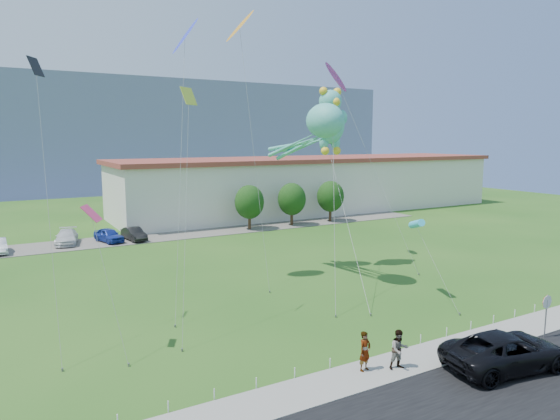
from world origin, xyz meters
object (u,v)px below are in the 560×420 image
object	(u,v)px
parked_car_black	(134,234)
teddy_bear_kite	(330,119)
pedestrian_left	(365,351)
warehouse	(314,184)
suv	(506,351)
octopus_kite	(316,131)
stop_sign	(547,306)
parked_car_blue	(109,235)
pedestrian_right	(399,349)
parked_car_white	(67,237)

from	to	relation	value
parked_car_black	teddy_bear_kite	distance (m)	25.91
pedestrian_left	warehouse	bearing A→B (deg)	46.87
warehouse	suv	size ratio (longest dim) A/B	9.63
octopus_kite	teddy_bear_kite	world-z (taller)	teddy_bear_kite
stop_sign	parked_car_blue	xyz separation A→B (m)	(-15.94, 38.81, -1.08)
pedestrian_left	pedestrian_right	bearing A→B (deg)	-35.68
stop_sign	parked_car_black	xyz separation A→B (m)	(-13.38, 38.40, -1.11)
suv	pedestrian_left	bearing A→B (deg)	71.68
stop_sign	parked_car_black	bearing A→B (deg)	109.21
parked_car_white	teddy_bear_kite	bearing A→B (deg)	-38.16
teddy_bear_kite	pedestrian_left	bearing A→B (deg)	-119.99
parked_car_blue	octopus_kite	size ratio (longest dim) A/B	0.32
parked_car_black	teddy_bear_kite	xyz separation A→B (m)	(11.78, -19.81, 11.83)
pedestrian_right	teddy_bear_kite	distance (m)	22.51
stop_sign	octopus_kite	bearing A→B (deg)	108.41
warehouse	teddy_bear_kite	distance (m)	35.73
pedestrian_left	octopus_kite	distance (m)	18.32
pedestrian_left	parked_car_white	distance (m)	39.18
stop_sign	pedestrian_left	xyz separation A→B (m)	(-11.32, 1.74, -0.81)
pedestrian_left	parked_car_white	world-z (taller)	pedestrian_left
stop_sign	parked_car_black	size ratio (longest dim) A/B	0.59
parked_car_blue	stop_sign	bearing A→B (deg)	-84.29
stop_sign	parked_car_white	size ratio (longest dim) A/B	0.49
suv	parked_car_blue	distance (m)	41.60
pedestrian_left	pedestrian_right	xyz separation A→B (m)	(1.54, -0.67, 0.01)
parked_car_black	teddy_bear_kite	size ratio (longest dim) A/B	0.28
stop_sign	pedestrian_right	xyz separation A→B (m)	(-9.79, 1.08, -0.81)
suv	teddy_bear_kite	distance (m)	23.41
pedestrian_left	parked_car_white	xyz separation A→B (m)	(-8.68, 38.20, -0.26)
stop_sign	suv	world-z (taller)	stop_sign
parked_car_blue	pedestrian_right	bearing A→B (deg)	-97.36
stop_sign	octopus_kite	world-z (taller)	octopus_kite
stop_sign	pedestrian_left	world-z (taller)	stop_sign
stop_sign	teddy_bear_kite	size ratio (longest dim) A/B	0.16
warehouse	parked_car_black	xyz separation A→B (m)	(-29.88, -9.81, -3.37)
octopus_kite	pedestrian_left	bearing A→B (deg)	-114.43
teddy_bear_kite	suv	bearing A→B (deg)	-100.33
warehouse	parked_car_white	distance (m)	37.57
suv	pedestrian_right	xyz separation A→B (m)	(-4.54, 2.46, 0.12)
pedestrian_right	teddy_bear_kite	size ratio (longest dim) A/B	0.13
pedestrian_left	parked_car_black	bearing A→B (deg)	81.00
warehouse	parked_car_black	bearing A→B (deg)	-161.83
pedestrian_right	teddy_bear_kite	bearing A→B (deg)	76.89
suv	parked_car_black	bearing A→B (deg)	20.49
pedestrian_left	teddy_bear_kite	xyz separation A→B (m)	(9.72, 16.85, 11.53)
suv	teddy_bear_kite	size ratio (longest dim) A/B	0.42
warehouse	teddy_bear_kite	xyz separation A→B (m)	(-18.10, -29.61, 8.46)
pedestrian_left	parked_car_blue	xyz separation A→B (m)	(-4.62, 37.07, -0.27)
pedestrian_left	parked_car_black	size ratio (longest dim) A/B	0.45
stop_sign	pedestrian_left	bearing A→B (deg)	171.24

